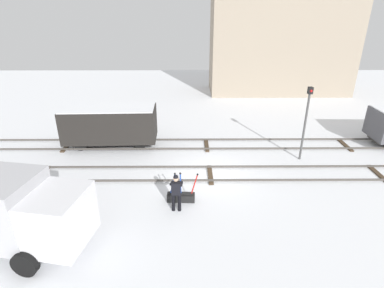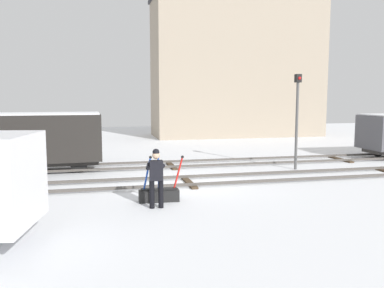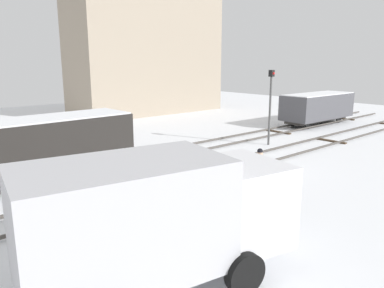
{
  "view_description": "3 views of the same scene",
  "coord_description": "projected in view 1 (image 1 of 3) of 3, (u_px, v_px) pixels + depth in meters",
  "views": [
    {
      "loc": [
        -1.04,
        -13.89,
        7.93
      ],
      "look_at": [
        -0.94,
        1.59,
        1.09
      ],
      "focal_mm": 28.6,
      "sensor_mm": 36.0,
      "label": 1
    },
    {
      "loc": [
        -3.15,
        -14.28,
        3.2
      ],
      "look_at": [
        0.44,
        1.45,
        1.31
      ],
      "focal_mm": 37.4,
      "sensor_mm": 36.0,
      "label": 2
    },
    {
      "loc": [
        -11.72,
        -10.96,
        4.74
      ],
      "look_at": [
        -1.7,
        0.52,
        1.31
      ],
      "focal_mm": 34.97,
      "sensor_mm": 36.0,
      "label": 3
    }
  ],
  "objects": [
    {
      "name": "delivery_truck",
      "position": [
        3.0,
        209.0,
        10.54
      ],
      "size": [
        6.03,
        3.18,
        2.86
      ],
      "rotation": [
        0.0,
        0.0,
        -0.17
      ],
      "color": "silver",
      "rests_on": "ground_plane"
    },
    {
      "name": "freight_car_mid_siding",
      "position": [
        110.0,
        124.0,
        18.76
      ],
      "size": [
        5.64,
        2.42,
        2.54
      ],
      "rotation": [
        0.0,
        0.0,
        0.03
      ],
      "color": "#2D2B28",
      "rests_on": "ground_plane"
    },
    {
      "name": "track_main_line",
      "position": [
        210.0,
        174.0,
        15.87
      ],
      "size": [
        44.0,
        1.94,
        0.18
      ],
      "color": "#4C4742",
      "rests_on": "ground_plane"
    },
    {
      "name": "track_siding_near",
      "position": [
        207.0,
        144.0,
        19.34
      ],
      "size": [
        44.0,
        1.94,
        0.18
      ],
      "color": "#4C4742",
      "rests_on": "ground_plane"
    },
    {
      "name": "rail_worker",
      "position": [
        176.0,
        191.0,
        12.79
      ],
      "size": [
        0.55,
        0.67,
        1.74
      ],
      "rotation": [
        0.0,
        0.0,
        -0.04
      ],
      "color": "black",
      "rests_on": "ground_plane"
    },
    {
      "name": "signal_post",
      "position": [
        306.0,
        117.0,
        16.62
      ],
      "size": [
        0.24,
        0.32,
        4.21
      ],
      "color": "#4C4C4C",
      "rests_on": "ground_plane"
    },
    {
      "name": "switch_lever_frame",
      "position": [
        181.0,
        196.0,
        13.71
      ],
      "size": [
        1.41,
        0.42,
        1.45
      ],
      "rotation": [
        0.0,
        0.0,
        -0.04
      ],
      "color": "black",
      "rests_on": "ground_plane"
    },
    {
      "name": "ground_plane",
      "position": [
        210.0,
        175.0,
        15.92
      ],
      "size": [
        60.0,
        60.0,
        0.0
      ],
      "primitive_type": "plane",
      "color": "white"
    },
    {
      "name": "apartment_building",
      "position": [
        282.0,
        35.0,
        29.94
      ],
      "size": [
        14.06,
        5.27,
        11.26
      ],
      "color": "gray",
      "rests_on": "ground_plane"
    }
  ]
}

